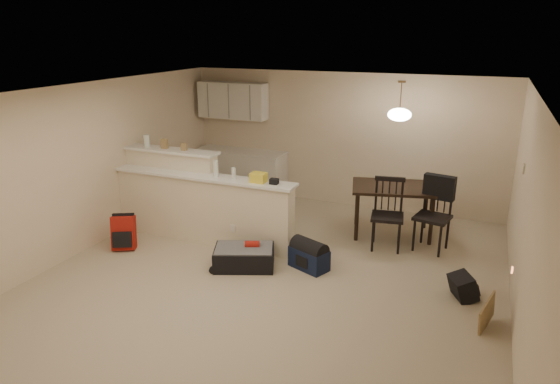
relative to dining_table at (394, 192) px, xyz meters
The scene contains 21 objects.
room 2.67m from the dining_table, 117.64° to the right, with size 7.00×7.02×2.50m.
breakfast_bar 3.26m from the dining_table, 155.72° to the right, with size 3.08×0.58×1.39m.
upper_cabinets 3.75m from the dining_table, 163.73° to the left, with size 1.40×0.34×0.70m, color white.
kitchen_counter 3.34m from the dining_table, 164.91° to the left, with size 1.80×0.60×0.90m, color white.
thermostat 2.08m from the dining_table, 23.60° to the right, with size 0.02×0.12×0.12m, color beige.
jar 4.12m from the dining_table, 162.71° to the right, with size 0.10×0.10×0.20m, color silver.
cereal_box 3.79m from the dining_table, 161.12° to the right, with size 0.10×0.07×0.16m, color #977B4E.
small_box 3.45m from the dining_table, 159.10° to the right, with size 0.08×0.06×0.12m, color #977B4E.
bottle_a 2.88m from the dining_table, 149.89° to the right, with size 0.07×0.07×0.26m, color silver.
bottle_b 2.62m from the dining_table, 146.53° to the right, with size 0.06×0.06×0.18m, color silver.
bag_lump 2.29m from the dining_table, 140.77° to the right, with size 0.22×0.18×0.14m, color #977B4E.
pouch 2.10m from the dining_table, 136.37° to the right, with size 0.12×0.10×0.08m, color #977B4E.
dining_table is the anchor object (origin of this frame).
pendant_lamp 1.26m from the dining_table, 90.00° to the right, with size 0.36×0.36×0.62m.
dining_chair_near 0.63m from the dining_table, 87.38° to the right, with size 0.48×0.46×1.09m, color black, non-canonical shape.
dining_chair_far 0.80m from the dining_table, 31.03° to the right, with size 0.49×0.47×1.12m, color black, non-canonical shape.
suitcase 2.70m from the dining_table, 130.19° to the right, with size 0.84×0.54×0.28m, color black.
red_backpack 4.31m from the dining_table, 149.65° to the right, with size 0.34×0.22×0.52m, color #A81B13.
navy_duffel 1.99m from the dining_table, 116.00° to the right, with size 0.55×0.30×0.30m, color #111B38.
black_daypack 2.21m from the dining_table, 55.03° to the right, with size 0.34×0.24×0.30m, color black.
cardboard_sheet 2.85m from the dining_table, 57.37° to the right, with size 0.46×0.02×0.35m, color #977B4E.
Camera 1 is at (2.46, -5.45, 3.22)m, focal length 32.00 mm.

